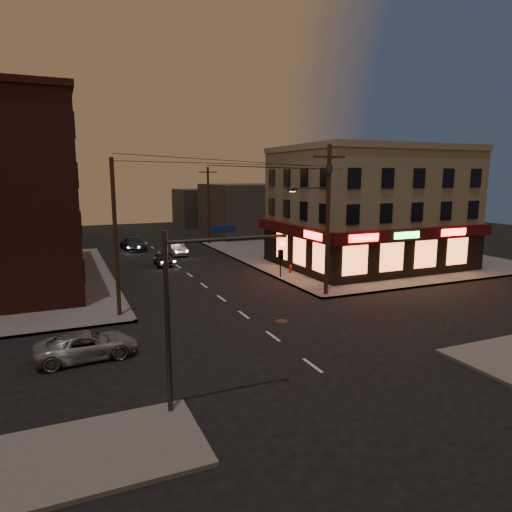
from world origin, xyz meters
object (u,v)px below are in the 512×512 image
sedan_near (163,259)px  fire_hydrant (290,268)px  suv_cross (87,345)px  sedan_mid (177,248)px  sedan_far (133,244)px

sedan_near → fire_hydrant: 11.97m
suv_cross → fire_hydrant: (16.65, 12.05, -0.09)m
sedan_mid → fire_hydrant: sedan_mid is taller
suv_cross → sedan_mid: sedan_mid is taller
sedan_near → sedan_far: 10.42m
suv_cross → sedan_mid: (10.31, 25.32, 0.06)m
sedan_far → sedan_near: bearing=-91.7°
fire_hydrant → sedan_near: bearing=138.1°
sedan_mid → sedan_far: sedan_far is taller
sedan_far → sedan_mid: bearing=-61.8°
suv_cross → sedan_far: sedan_far is taller
sedan_mid → sedan_far: (-3.68, 5.08, 0.05)m
sedan_far → fire_hydrant: size_ratio=7.32×
fire_hydrant → sedan_far: bearing=118.6°
sedan_near → sedan_mid: size_ratio=0.87×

